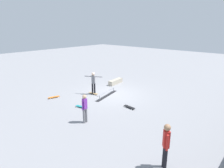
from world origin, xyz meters
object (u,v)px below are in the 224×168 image
(loose_skateboard_teal, at_px, (81,107))
(skateboard_main, at_px, (93,93))
(bystander_red_shirt, at_px, (166,144))
(bystander_purple_shirt, at_px, (85,107))
(skater_main, at_px, (93,82))
(loose_skateboard_orange, at_px, (54,97))
(skate_ledge, at_px, (116,82))
(loose_skateboard_black, at_px, (129,107))
(grind_rail, at_px, (107,94))

(loose_skateboard_teal, bearing_deg, skateboard_main, 106.48)
(skateboard_main, height_order, bystander_red_shirt, bystander_red_shirt)
(bystander_purple_shirt, bearing_deg, loose_skateboard_teal, -124.26)
(skater_main, distance_m, loose_skateboard_orange, 3.01)
(skateboard_main, relative_size, bystander_purple_shirt, 0.53)
(loose_skateboard_teal, bearing_deg, bystander_red_shirt, -27.86)
(skater_main, height_order, bystander_red_shirt, bystander_red_shirt)
(skate_ledge, height_order, bystander_red_shirt, bystander_red_shirt)
(loose_skateboard_black, bearing_deg, skater_main, -179.27)
(loose_skateboard_black, distance_m, loose_skateboard_orange, 5.50)
(skateboard_main, bearing_deg, loose_skateboard_black, 168.61)
(skateboard_main, distance_m, loose_skateboard_teal, 2.59)
(bystander_purple_shirt, relative_size, loose_skateboard_orange, 1.88)
(skateboard_main, distance_m, bystander_purple_shirt, 4.57)
(grind_rail, xyz_separation_m, bystander_purple_shirt, (3.78, 1.97, 0.71))
(bystander_purple_shirt, xyz_separation_m, loose_skateboard_black, (-3.08, 0.60, -0.80))
(skateboard_main, relative_size, loose_skateboard_black, 1.00)
(skate_ledge, height_order, bystander_purple_shirt, bystander_purple_shirt)
(bystander_purple_shirt, bearing_deg, grind_rail, -152.48)
(bystander_purple_shirt, height_order, loose_skateboard_black, bystander_purple_shirt)
(bystander_red_shirt, relative_size, loose_skateboard_teal, 2.12)
(loose_skateboard_teal, distance_m, loose_skateboard_orange, 2.82)
(skate_ledge, distance_m, skateboard_main, 3.27)
(loose_skateboard_orange, bearing_deg, loose_skateboard_black, 127.92)
(bystander_purple_shirt, bearing_deg, loose_skateboard_black, 169.02)
(skater_main, bearing_deg, grind_rail, 171.36)
(bystander_red_shirt, distance_m, loose_skateboard_black, 5.56)
(skater_main, bearing_deg, loose_skateboard_teal, 90.59)
(skate_ledge, relative_size, loose_skateboard_black, 2.01)
(loose_skateboard_teal, bearing_deg, bystander_purple_shirt, -48.19)
(grind_rail, height_order, bystander_purple_shirt, bystander_purple_shirt)
(bystander_purple_shirt, distance_m, loose_skateboard_black, 3.24)
(skateboard_main, height_order, loose_skateboard_teal, same)
(bystander_purple_shirt, bearing_deg, skateboard_main, -138.53)
(skate_ledge, height_order, loose_skateboard_teal, skate_ledge)
(skate_ledge, xyz_separation_m, bystander_purple_shirt, (6.59, 3.54, 0.68))
(grind_rail, xyz_separation_m, loose_skateboard_teal, (2.65, 0.30, -0.09))
(skateboard_main, xyz_separation_m, bystander_purple_shirt, (3.37, 2.98, 0.80))
(loose_skateboard_teal, relative_size, loose_skateboard_orange, 1.00)
(grind_rail, xyz_separation_m, loose_skateboard_black, (0.70, 2.57, -0.09))
(skater_main, bearing_deg, skate_ledge, -108.93)
(skate_ledge, distance_m, loose_skateboard_black, 5.43)
(skate_ledge, distance_m, bystander_purple_shirt, 7.51)
(bystander_purple_shirt, bearing_deg, bystander_red_shirt, 84.45)
(skateboard_main, distance_m, bystander_red_shirt, 8.70)
(bystander_red_shirt, distance_m, loose_skateboard_orange, 9.42)
(skateboard_main, bearing_deg, loose_skateboard_orange, 51.28)
(grind_rail, bearing_deg, skater_main, -82.57)
(skater_main, xyz_separation_m, skateboard_main, (0.04, -0.01, -0.90))
(skateboard_main, xyz_separation_m, loose_skateboard_orange, (2.40, -1.50, 0.00))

